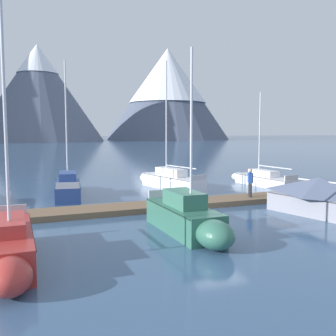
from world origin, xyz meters
TOP-DOWN VIEW (x-y plane):
  - ground_plane at (0.00, 0.00)m, footprint 700.00×700.00m
  - mountain_central_massif at (-2.63, 162.99)m, footprint 56.34×56.34m
  - mountain_shoulder_ridge at (65.17, 182.54)m, footprint 67.44×67.44m
  - dock at (0.00, 4.00)m, footprint 28.46×3.15m
  - sailboat_second_berth at (-8.51, -2.82)m, footprint 1.51×6.21m
  - sailboat_mid_dock_port at (-5.50, 10.13)m, footprint 2.04×7.07m
  - sailboat_mid_dock_starboard at (-1.88, -1.44)m, footprint 1.77×5.97m
  - sailboat_far_berth at (1.78, 10.72)m, footprint 2.94×7.47m
  - sailboat_outer_slip at (5.75, -0.96)m, footprint 3.39×7.02m
  - sailboat_end_of_dock at (9.06, 9.70)m, footprint 1.95×6.94m
  - person_on_dock at (4.46, 3.95)m, footprint 0.32×0.57m

SIDE VIEW (x-z plane):
  - ground_plane at x=0.00m, z-range 0.00..0.00m
  - dock at x=0.00m, z-range 0.00..0.30m
  - sailboat_end_of_dock at x=9.06m, z-range -3.09..4.12m
  - sailboat_mid_dock_port at x=-5.50m, z-range -3.79..5.05m
  - sailboat_second_berth at x=-8.51m, z-range -3.84..5.12m
  - sailboat_far_berth at x=1.78m, z-range -4.01..5.29m
  - sailboat_mid_dock_starboard at x=-1.88m, z-range -3.02..4.40m
  - sailboat_outer_slip at x=5.75m, z-range -2.78..4.61m
  - person_on_dock at x=4.46m, z-range 0.42..2.11m
  - mountain_central_massif at x=-2.63m, z-range 0.40..42.58m
  - mountain_shoulder_ridge at x=65.17m, z-range 1.87..51.14m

